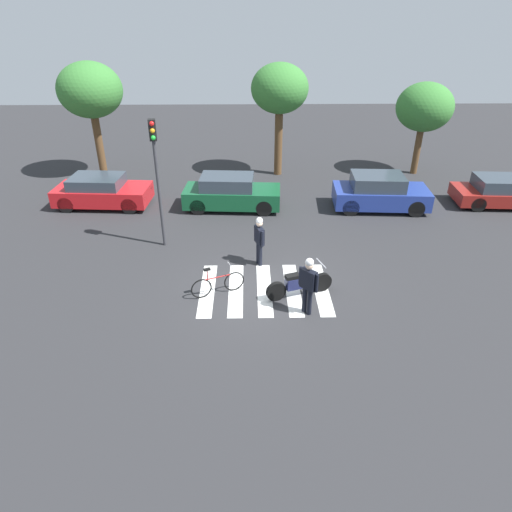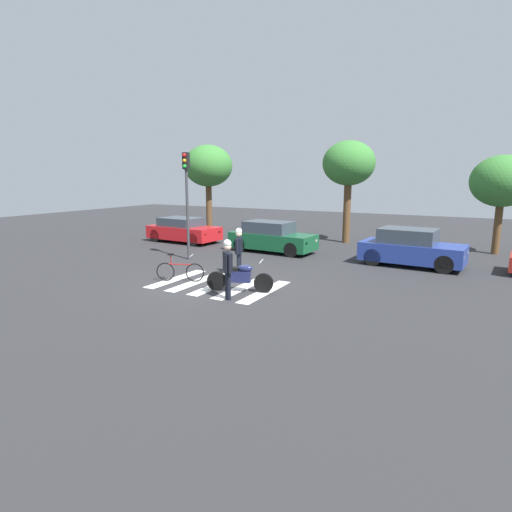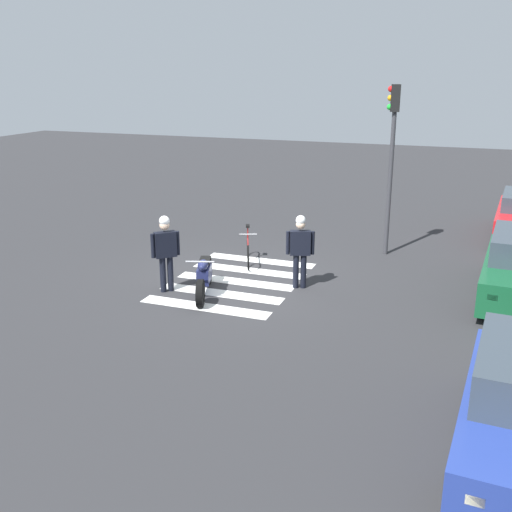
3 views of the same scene
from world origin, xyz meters
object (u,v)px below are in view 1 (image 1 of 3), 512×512
at_px(car_green_compact, 231,193).
at_px(car_maroon_wagon, 508,192).
at_px(police_motorcycle, 299,283).
at_px(officer_by_motorcycle, 259,238).
at_px(car_blue_hatchback, 380,193).
at_px(car_red_convertible, 102,192).
at_px(leaning_bicycle, 218,284).
at_px(officer_on_foot, 308,282).
at_px(traffic_light_pole, 156,165).

relative_size(car_green_compact, car_maroon_wagon, 0.89).
distance_m(car_green_compact, car_maroon_wagon, 12.25).
relative_size(police_motorcycle, officer_by_motorcycle, 1.18).
distance_m(officer_by_motorcycle, car_blue_hatchback, 7.18).
xyz_separation_m(car_red_convertible, car_green_compact, (5.70, -0.40, 0.04)).
bearing_deg(leaning_bicycle, officer_by_motorcycle, 54.05).
height_order(officer_on_foot, traffic_light_pole, traffic_light_pole).
bearing_deg(traffic_light_pole, car_red_convertible, 130.76).
relative_size(officer_by_motorcycle, car_red_convertible, 0.42).
bearing_deg(police_motorcycle, traffic_light_pole, 143.77).
bearing_deg(car_red_convertible, car_maroon_wagon, -0.82).
xyz_separation_m(car_red_convertible, car_maroon_wagon, (17.96, -0.26, -0.05)).
distance_m(officer_by_motorcycle, traffic_light_pole, 4.32).
relative_size(police_motorcycle, car_blue_hatchback, 0.51).
distance_m(police_motorcycle, officer_on_foot, 1.09).
bearing_deg(car_red_convertible, car_green_compact, -4.04).
bearing_deg(car_maroon_wagon, car_red_convertible, 179.18).
distance_m(officer_on_foot, officer_by_motorcycle, 3.13).
distance_m(car_red_convertible, traffic_light_pole, 5.63).
xyz_separation_m(officer_on_foot, car_maroon_wagon, (9.83, 7.92, -0.44)).
bearing_deg(car_maroon_wagon, leaning_bicycle, -151.02).
bearing_deg(car_maroon_wagon, car_green_compact, -179.32).
distance_m(police_motorcycle, car_maroon_wagon, 12.19).
xyz_separation_m(car_red_convertible, car_blue_hatchback, (12.16, -0.55, 0.07)).
xyz_separation_m(officer_on_foot, car_red_convertible, (-8.13, 8.18, -0.40)).
bearing_deg(car_maroon_wagon, car_blue_hatchback, -177.14).
bearing_deg(officer_on_foot, car_green_compact, 107.30).
relative_size(officer_on_foot, car_green_compact, 0.43).
bearing_deg(officer_on_foot, officer_by_motorcycle, 114.77).
relative_size(leaning_bicycle, officer_on_foot, 0.89).
relative_size(car_red_convertible, car_blue_hatchback, 1.01).
relative_size(officer_on_foot, officer_by_motorcycle, 1.03).
bearing_deg(traffic_light_pole, car_maroon_wagon, 13.79).
height_order(police_motorcycle, car_blue_hatchback, car_blue_hatchback).
xyz_separation_m(leaning_bicycle, car_red_convertible, (-5.49, 7.16, 0.29)).
distance_m(leaning_bicycle, car_green_compact, 6.77).
bearing_deg(car_red_convertible, traffic_light_pole, -49.24).
bearing_deg(car_green_compact, officer_by_motorcycle, -77.32).
bearing_deg(car_green_compact, traffic_light_pole, -124.69).
bearing_deg(officer_by_motorcycle, car_maroon_wagon, 24.50).
relative_size(car_blue_hatchback, car_maroon_wagon, 0.86).
height_order(police_motorcycle, car_green_compact, car_green_compact).
bearing_deg(car_red_convertible, leaning_bicycle, -52.55).
bearing_deg(car_blue_hatchback, car_green_compact, 178.73).
distance_m(officer_on_foot, car_blue_hatchback, 8.64).
xyz_separation_m(leaning_bicycle, car_maroon_wagon, (12.47, 6.91, 0.25)).
distance_m(officer_by_motorcycle, car_maroon_wagon, 12.25).
height_order(officer_on_foot, car_blue_hatchback, officer_on_foot).
bearing_deg(car_green_compact, police_motorcycle, -71.57).
xyz_separation_m(officer_by_motorcycle, car_maroon_wagon, (11.14, 5.08, -0.41)).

